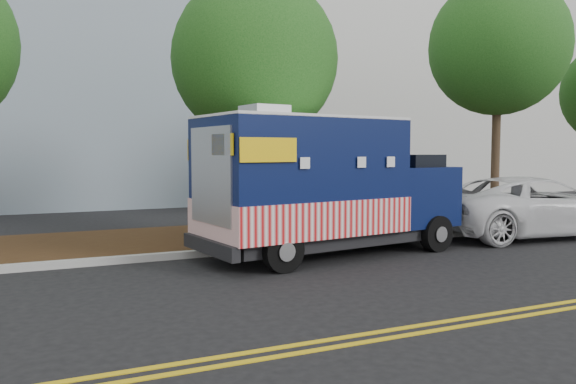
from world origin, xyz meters
name	(u,v)px	position (x,y,z in m)	size (l,w,h in m)	color
ground	(306,262)	(0.00, 0.00, 0.00)	(120.00, 120.00, 0.00)	black
curb	(279,247)	(0.00, 1.40, 0.07)	(120.00, 0.18, 0.15)	#9E9E99
mulch_strip	(247,235)	(0.00, 3.50, 0.07)	(120.00, 4.00, 0.15)	black
centerline_near	(451,320)	(0.00, -4.45, 0.01)	(120.00, 0.10, 0.01)	gold
centerline_far	(464,326)	(0.00, -4.70, 0.01)	(120.00, 0.10, 0.01)	gold
tree_b	(255,60)	(0.14, 3.23, 4.60)	(4.22, 4.22, 6.72)	#38281C
tree_c	(498,46)	(8.05, 2.96, 5.49)	(4.23, 4.23, 7.62)	#38281C
sign_post	(197,200)	(-1.77, 1.91, 1.20)	(0.06, 0.06, 2.40)	#473828
food_truck	(321,190)	(0.61, 0.48, 1.45)	(6.33, 3.08, 3.20)	black
white_car	(533,206)	(7.08, 0.59, 0.80)	(2.66, 5.77, 1.60)	silver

